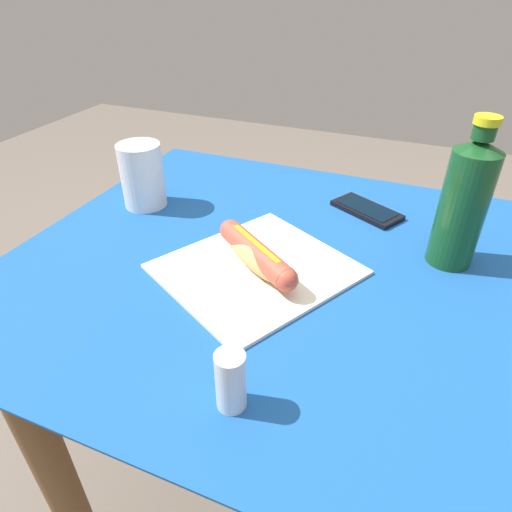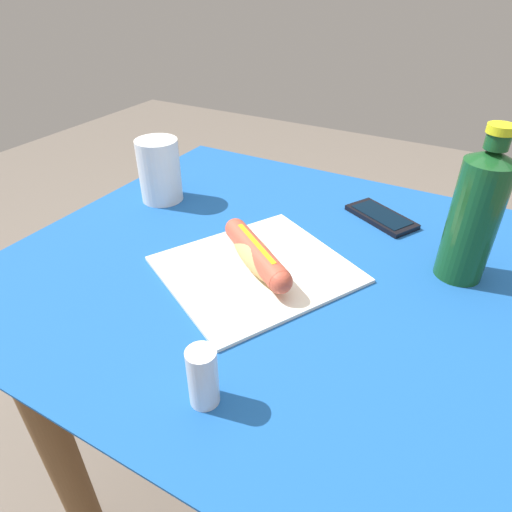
{
  "view_description": "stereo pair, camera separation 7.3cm",
  "coord_description": "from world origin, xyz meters",
  "px_view_note": "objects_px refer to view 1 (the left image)",
  "views": [
    {
      "loc": [
        -0.16,
        0.61,
        1.19
      ],
      "look_at": [
        0.08,
        0.04,
        0.79
      ],
      "focal_mm": 31.08,
      "sensor_mm": 36.0,
      "label": 1
    },
    {
      "loc": [
        -0.22,
        0.58,
        1.19
      ],
      "look_at": [
        0.08,
        0.04,
        0.79
      ],
      "focal_mm": 31.08,
      "sensor_mm": 36.0,
      "label": 2
    }
  ],
  "objects_px": {
    "cell_phone": "(367,210)",
    "drinking_cup": "(142,176)",
    "hot_dog": "(256,254)",
    "salt_shaker": "(228,380)",
    "soda_bottle": "(464,203)"
  },
  "relations": [
    {
      "from": "cell_phone",
      "to": "soda_bottle",
      "type": "distance_m",
      "value": 0.23
    },
    {
      "from": "hot_dog",
      "to": "soda_bottle",
      "type": "bearing_deg",
      "value": -152.43
    },
    {
      "from": "drinking_cup",
      "to": "soda_bottle",
      "type": "bearing_deg",
      "value": -178.29
    },
    {
      "from": "cell_phone",
      "to": "soda_bottle",
      "type": "bearing_deg",
      "value": 142.68
    },
    {
      "from": "hot_dog",
      "to": "drinking_cup",
      "type": "relative_size",
      "value": 1.34
    },
    {
      "from": "soda_bottle",
      "to": "hot_dog",
      "type": "bearing_deg",
      "value": 27.57
    },
    {
      "from": "cell_phone",
      "to": "drinking_cup",
      "type": "xyz_separation_m",
      "value": [
        0.45,
        0.14,
        0.06
      ]
    },
    {
      "from": "cell_phone",
      "to": "hot_dog",
      "type": "bearing_deg",
      "value": 64.52
    },
    {
      "from": "drinking_cup",
      "to": "salt_shaker",
      "type": "relative_size",
      "value": 1.66
    },
    {
      "from": "hot_dog",
      "to": "drinking_cup",
      "type": "bearing_deg",
      "value": -23.83
    },
    {
      "from": "drinking_cup",
      "to": "salt_shaker",
      "type": "xyz_separation_m",
      "value": [
        -0.38,
        0.4,
        -0.03
      ]
    },
    {
      "from": "hot_dog",
      "to": "drinking_cup",
      "type": "height_order",
      "value": "drinking_cup"
    },
    {
      "from": "soda_bottle",
      "to": "drinking_cup",
      "type": "height_order",
      "value": "soda_bottle"
    },
    {
      "from": "hot_dog",
      "to": "salt_shaker",
      "type": "height_order",
      "value": "salt_shaker"
    },
    {
      "from": "drinking_cup",
      "to": "salt_shaker",
      "type": "distance_m",
      "value": 0.55
    }
  ]
}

